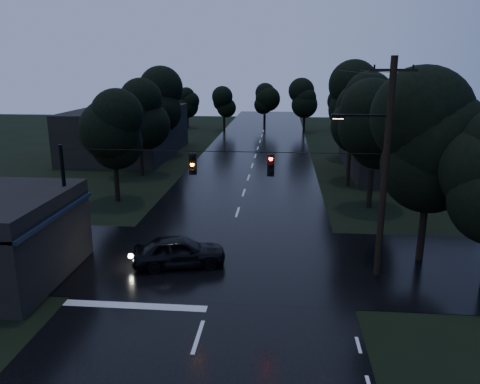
# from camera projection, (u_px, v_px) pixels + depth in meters

# --- Properties ---
(main_road) EXTENTS (12.00, 120.00, 0.02)m
(main_road) POSITION_uv_depth(u_px,v_px,m) (249.00, 178.00, 41.09)
(main_road) COLOR black
(main_road) RESTS_ON ground
(cross_street) EXTENTS (60.00, 9.00, 0.02)m
(cross_street) POSITION_uv_depth(u_px,v_px,m) (222.00, 260.00, 23.80)
(cross_street) COLOR black
(cross_street) RESTS_ON ground
(building_far_right) EXTENTS (10.00, 14.00, 4.40)m
(building_far_right) POSITION_uv_depth(u_px,v_px,m) (403.00, 148.00, 43.12)
(building_far_right) COLOR black
(building_far_right) RESTS_ON ground
(building_far_left) EXTENTS (10.00, 16.00, 5.00)m
(building_far_left) POSITION_uv_depth(u_px,v_px,m) (128.00, 132.00, 51.27)
(building_far_left) COLOR black
(building_far_left) RESTS_ON ground
(utility_pole_main) EXTENTS (3.50, 0.30, 10.00)m
(utility_pole_main) POSITION_uv_depth(u_px,v_px,m) (383.00, 166.00, 20.80)
(utility_pole_main) COLOR black
(utility_pole_main) RESTS_ON ground
(utility_pole_far) EXTENTS (2.00, 0.30, 7.50)m
(utility_pole_far) POSITION_uv_depth(u_px,v_px,m) (350.00, 139.00, 37.42)
(utility_pole_far) COLOR black
(utility_pole_far) RESTS_ON ground
(anchor_pole_left) EXTENTS (0.18, 0.18, 6.00)m
(anchor_pole_left) POSITION_uv_depth(u_px,v_px,m) (66.00, 206.00, 22.71)
(anchor_pole_left) COLOR black
(anchor_pole_left) RESTS_ON ground
(span_signals) EXTENTS (15.00, 0.37, 1.12)m
(span_signals) POSITION_uv_depth(u_px,v_px,m) (231.00, 164.00, 21.40)
(span_signals) COLOR black
(span_signals) RESTS_ON ground
(tree_corner_near) EXTENTS (4.48, 4.48, 9.44)m
(tree_corner_near) POSITION_uv_depth(u_px,v_px,m) (432.00, 143.00, 22.30)
(tree_corner_near) COLOR black
(tree_corner_near) RESTS_ON ground
(tree_left_a) EXTENTS (3.92, 3.92, 8.26)m
(tree_left_a) POSITION_uv_depth(u_px,v_px,m) (113.00, 129.00, 32.82)
(tree_left_a) COLOR black
(tree_left_a) RESTS_ON ground
(tree_left_b) EXTENTS (4.20, 4.20, 8.85)m
(tree_left_b) POSITION_uv_depth(u_px,v_px,m) (138.00, 112.00, 40.46)
(tree_left_b) COLOR black
(tree_left_b) RESTS_ON ground
(tree_left_c) EXTENTS (4.48, 4.48, 9.44)m
(tree_left_c) POSITION_uv_depth(u_px,v_px,m) (161.00, 100.00, 50.02)
(tree_left_c) COLOR black
(tree_left_c) RESTS_ON ground
(tree_right_a) EXTENTS (4.20, 4.20, 8.85)m
(tree_right_a) POSITION_uv_depth(u_px,v_px,m) (375.00, 127.00, 31.13)
(tree_right_a) COLOR black
(tree_right_a) RESTS_ON ground
(tree_right_b) EXTENTS (4.48, 4.48, 9.44)m
(tree_right_b) POSITION_uv_depth(u_px,v_px,m) (364.00, 110.00, 38.67)
(tree_right_b) COLOR black
(tree_right_b) RESTS_ON ground
(tree_right_c) EXTENTS (4.76, 4.76, 10.03)m
(tree_right_c) POSITION_uv_depth(u_px,v_px,m) (355.00, 97.00, 48.12)
(tree_right_c) COLOR black
(tree_right_c) RESTS_ON ground
(car) EXTENTS (4.83, 2.88, 1.54)m
(car) POSITION_uv_depth(u_px,v_px,m) (179.00, 251.00, 22.97)
(car) COLOR black
(car) RESTS_ON ground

